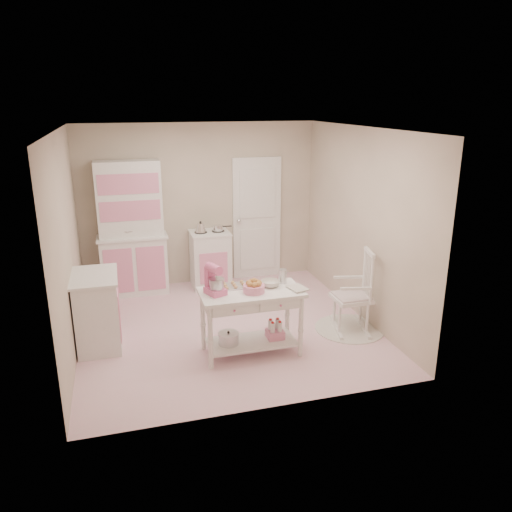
# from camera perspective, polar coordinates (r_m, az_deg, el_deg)

# --- Properties ---
(room_shell) EXTENTS (3.84, 3.84, 2.62)m
(room_shell) POSITION_cam_1_polar(r_m,az_deg,el_deg) (6.26, -3.58, 5.58)
(room_shell) COLOR pink
(room_shell) RESTS_ON ground
(door) EXTENTS (0.82, 0.05, 2.04)m
(door) POSITION_cam_1_polar(r_m,az_deg,el_deg) (8.39, 0.10, 4.30)
(door) COLOR white
(door) RESTS_ON ground
(hutch) EXTENTS (1.06, 0.50, 2.08)m
(hutch) POSITION_cam_1_polar(r_m,az_deg,el_deg) (7.88, -14.04, 3.04)
(hutch) COLOR white
(hutch) RESTS_ON ground
(stove) EXTENTS (0.62, 0.57, 0.92)m
(stove) POSITION_cam_1_polar(r_m,az_deg,el_deg) (8.11, -5.24, -0.36)
(stove) COLOR white
(stove) RESTS_ON ground
(base_cabinet) EXTENTS (0.54, 0.84, 0.92)m
(base_cabinet) POSITION_cam_1_polar(r_m,az_deg,el_deg) (6.45, -17.66, -5.95)
(base_cabinet) COLOR white
(base_cabinet) RESTS_ON ground
(lace_rug) EXTENTS (0.92, 0.92, 0.01)m
(lace_rug) POSITION_cam_1_polar(r_m,az_deg,el_deg) (6.86, 10.63, -8.13)
(lace_rug) COLOR white
(lace_rug) RESTS_ON ground
(rocking_chair) EXTENTS (0.63, 0.81, 1.10)m
(rocking_chair) POSITION_cam_1_polar(r_m,az_deg,el_deg) (6.64, 10.89, -3.90)
(rocking_chair) COLOR white
(rocking_chair) RESTS_ON ground
(work_table) EXTENTS (1.20, 0.60, 0.80)m
(work_table) POSITION_cam_1_polar(r_m,az_deg,el_deg) (5.99, -0.55, -7.57)
(work_table) COLOR white
(work_table) RESTS_ON ground
(stand_mixer) EXTENTS (0.29, 0.33, 0.34)m
(stand_mixer) POSITION_cam_1_polar(r_m,az_deg,el_deg) (5.70, -4.70, -2.75)
(stand_mixer) COLOR pink
(stand_mixer) RESTS_ON work_table
(cookie_tray) EXTENTS (0.34, 0.24, 0.02)m
(cookie_tray) POSITION_cam_1_polar(r_m,az_deg,el_deg) (5.96, -2.42, -3.47)
(cookie_tray) COLOR silver
(cookie_tray) RESTS_ON work_table
(bread_basket) EXTENTS (0.25, 0.25, 0.09)m
(bread_basket) POSITION_cam_1_polar(r_m,az_deg,el_deg) (5.77, -0.24, -3.75)
(bread_basket) COLOR pink
(bread_basket) RESTS_ON work_table
(mixing_bowl) EXTENTS (0.23, 0.23, 0.07)m
(mixing_bowl) POSITION_cam_1_polar(r_m,az_deg,el_deg) (5.96, 1.65, -3.16)
(mixing_bowl) COLOR silver
(mixing_bowl) RESTS_ON work_table
(metal_pitcher) EXTENTS (0.10, 0.10, 0.17)m
(metal_pitcher) POSITION_cam_1_polar(r_m,az_deg,el_deg) (6.06, 3.05, -2.30)
(metal_pitcher) COLOR silver
(metal_pitcher) RESTS_ON work_table
(recipe_book) EXTENTS (0.24, 0.28, 0.02)m
(recipe_book) POSITION_cam_1_polar(r_m,az_deg,el_deg) (5.85, 4.02, -3.86)
(recipe_book) COLOR silver
(recipe_book) RESTS_ON work_table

